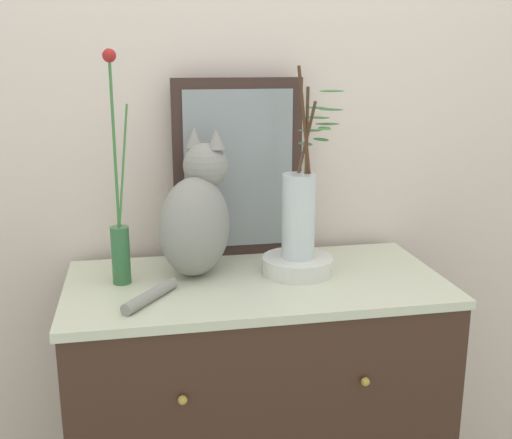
# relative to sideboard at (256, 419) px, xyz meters

# --- Properties ---
(wall_back) EXTENTS (4.40, 0.08, 2.60)m
(wall_back) POSITION_rel_sideboard_xyz_m (0.00, 0.35, 0.84)
(wall_back) COLOR silver
(wall_back) RESTS_ON ground_plane
(sideboard) EXTENTS (1.09, 0.56, 0.92)m
(sideboard) POSITION_rel_sideboard_xyz_m (0.00, 0.00, 0.00)
(sideboard) COLOR #3D261C
(sideboard) RESTS_ON ground_plane
(mirror_leaning) EXTENTS (0.41, 0.03, 0.56)m
(mirror_leaning) POSITION_rel_sideboard_xyz_m (-0.01, 0.25, 0.74)
(mirror_leaning) COLOR #382721
(mirror_leaning) RESTS_ON sideboard
(cat_sitting) EXTENTS (0.37, 0.44, 0.43)m
(cat_sitting) POSITION_rel_sideboard_xyz_m (-0.16, 0.08, 0.63)
(cat_sitting) COLOR gray
(cat_sitting) RESTS_ON sideboard
(vase_slim_green) EXTENTS (0.07, 0.05, 0.65)m
(vase_slim_green) POSITION_rel_sideboard_xyz_m (-0.38, 0.05, 0.61)
(vase_slim_green) COLOR #326A3A
(vase_slim_green) RESTS_ON sideboard
(bowl_porcelain) EXTENTS (0.21, 0.21, 0.05)m
(bowl_porcelain) POSITION_rel_sideboard_xyz_m (0.13, 0.03, 0.48)
(bowl_porcelain) COLOR silver
(bowl_porcelain) RESTS_ON sideboard
(vase_glass_clear) EXTENTS (0.16, 0.18, 0.55)m
(vase_glass_clear) POSITION_rel_sideboard_xyz_m (0.14, 0.03, 0.65)
(vase_glass_clear) COLOR silver
(vase_glass_clear) RESTS_ON bowl_porcelain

